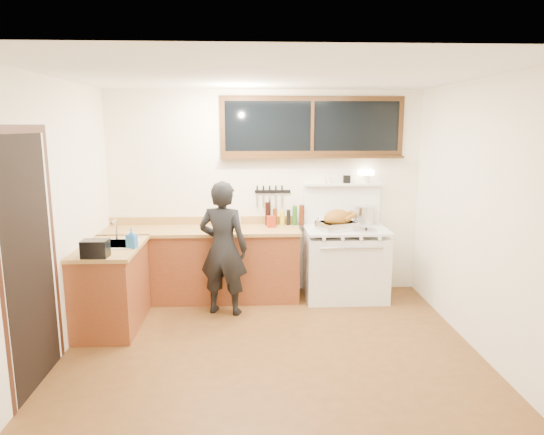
{
  "coord_description": "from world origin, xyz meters",
  "views": [
    {
      "loc": [
        -0.2,
        -4.45,
        2.17
      ],
      "look_at": [
        0.05,
        0.85,
        1.15
      ],
      "focal_mm": 32.0,
      "sensor_mm": 36.0,
      "label": 1
    }
  ],
  "objects_px": {
    "vintage_stove": "(345,261)",
    "roast_turkey": "(338,221)",
    "man": "(223,248)",
    "cutting_board": "(223,225)"
  },
  "relations": [
    {
      "from": "roast_turkey",
      "to": "man",
      "type": "bearing_deg",
      "value": -164.75
    },
    {
      "from": "man",
      "to": "cutting_board",
      "type": "relative_size",
      "value": 3.38
    },
    {
      "from": "vintage_stove",
      "to": "roast_turkey",
      "type": "relative_size",
      "value": 2.95
    },
    {
      "from": "vintage_stove",
      "to": "man",
      "type": "bearing_deg",
      "value": -162.87
    },
    {
      "from": "man",
      "to": "cutting_board",
      "type": "bearing_deg",
      "value": 92.53
    },
    {
      "from": "vintage_stove",
      "to": "roast_turkey",
      "type": "bearing_deg",
      "value": -144.45
    },
    {
      "from": "roast_turkey",
      "to": "cutting_board",
      "type": "bearing_deg",
      "value": 177.55
    },
    {
      "from": "man",
      "to": "cutting_board",
      "type": "height_order",
      "value": "man"
    },
    {
      "from": "man",
      "to": "cutting_board",
      "type": "xyz_separation_m",
      "value": [
        -0.02,
        0.44,
        0.18
      ]
    },
    {
      "from": "man",
      "to": "roast_turkey",
      "type": "relative_size",
      "value": 2.88
    }
  ]
}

